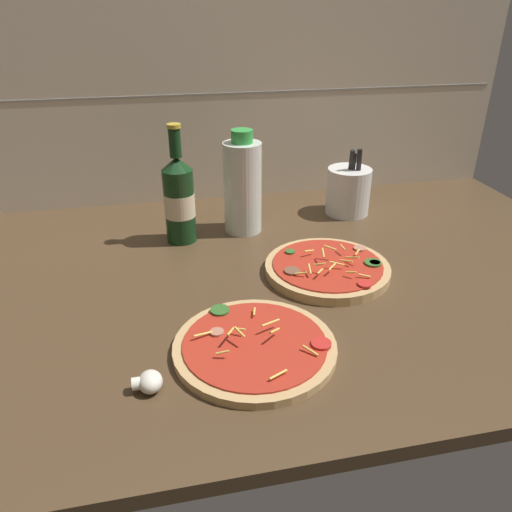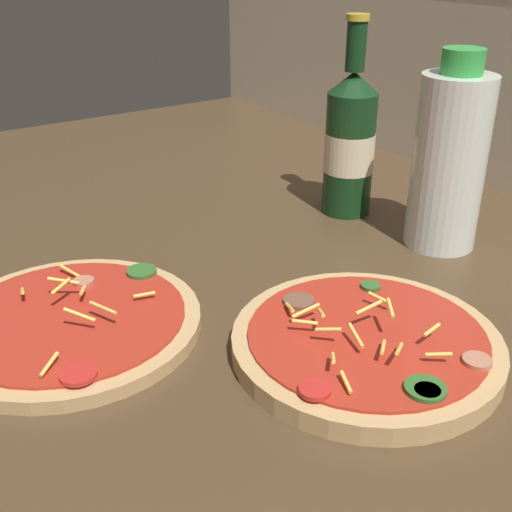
{
  "view_description": "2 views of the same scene",
  "coord_description": "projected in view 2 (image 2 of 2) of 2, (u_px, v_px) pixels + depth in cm",
  "views": [
    {
      "loc": [
        -14.97,
        -83.59,
        51.59
      ],
      "look_at": [
        1.76,
        -4.95,
        9.68
      ],
      "focal_mm": 35.0,
      "sensor_mm": 36.0,
      "label": 1
    },
    {
      "loc": [
        51.81,
        -37.77,
        36.94
      ],
      "look_at": [
        0.87,
        -2.93,
        6.29
      ],
      "focal_mm": 45.0,
      "sensor_mm": 36.0,
      "label": 2
    }
  ],
  "objects": [
    {
      "name": "oil_bottle",
      "position": [
        449.0,
        160.0,
        0.76
      ],
      "size": [
        8.65,
        8.65,
        23.65
      ],
      "color": "silver",
      "rests_on": "counter_slab"
    },
    {
      "name": "pizza_far",
      "position": [
        366.0,
        343.0,
        0.59
      ],
      "size": [
        24.78,
        24.78,
        5.15
      ],
      "color": "tan",
      "rests_on": "counter_slab"
    },
    {
      "name": "counter_slab",
      "position": [
        273.0,
        286.0,
        0.73
      ],
      "size": [
        160.0,
        90.0,
        2.5
      ],
      "color": "#4C3823",
      "rests_on": "ground"
    },
    {
      "name": "pizza_near",
      "position": [
        70.0,
        323.0,
        0.62
      ],
      "size": [
        25.48,
        25.48,
        4.14
      ],
      "color": "tan",
      "rests_on": "counter_slab"
    },
    {
      "name": "beer_bottle",
      "position": [
        350.0,
        142.0,
        0.86
      ],
      "size": [
        6.76,
        6.76,
        26.14
      ],
      "color": "#143819",
      "rests_on": "counter_slab"
    }
  ]
}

